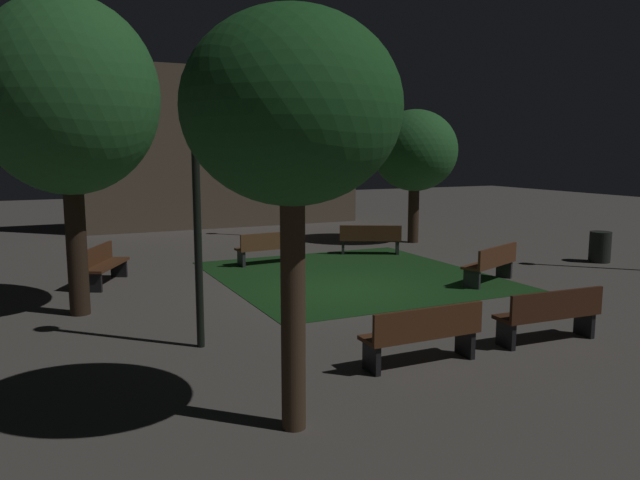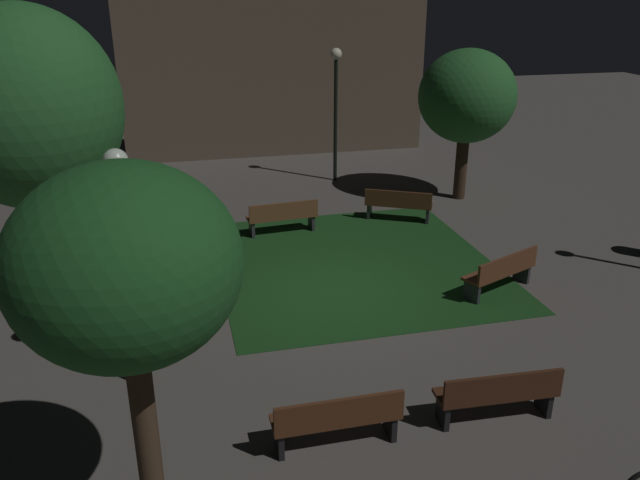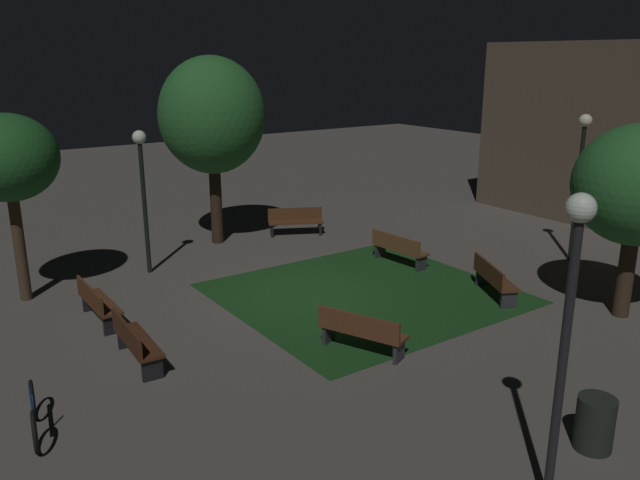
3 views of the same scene
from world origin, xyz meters
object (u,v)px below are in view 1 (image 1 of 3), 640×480
Objects in this scene: trash_bin at (600,247)px; bench_back_row at (103,264)px; bench_path_side at (551,314)px; tree_back_left at (415,151)px; bench_front_left at (270,247)px; bench_corner at (370,238)px; lamp_post_plaza_west at (196,174)px; bench_lawn_edge at (424,333)px; bench_near_trees at (492,263)px; tree_left_canopy at (68,98)px; lamp_post_plaza_east at (294,155)px; tree_right_canopy at (292,111)px.

bench_back_row is at bearing 167.34° from trash_bin.
bench_path_side is 0.42× the size of tree_back_left.
bench_back_row is (-4.32, -0.69, 0.00)m from bench_front_left.
bench_corner is 9.41m from lamp_post_plaza_west.
lamp_post_plaza_west is at bearing 140.69° from bench_lawn_edge.
bench_lawn_edge and bench_near_trees have the same top height.
bench_near_trees and bench_back_row have the same top height.
bench_front_left is (-3.23, -0.22, 0.00)m from bench_corner.
tree_left_canopy reaches higher than lamp_post_plaza_west.
bench_lawn_edge is at bearing -49.87° from tree_left_canopy.
bench_near_trees is at bearing -24.54° from bench_back_row.
lamp_post_plaza_east is 10.11m from trash_bin.
bench_corner and bench_front_left have the same top height.
bench_lawn_edge is 5.97m from bench_near_trees.
bench_front_left and bench_back_row have the same top height.
trash_bin is at bearing -53.93° from lamp_post_plaza_east.
bench_back_row is 0.32× the size of tree_left_canopy.
lamp_post_plaza_east is (2.56, 4.40, 2.40)m from bench_front_left.
trash_bin is at bearing 27.41° from bench_lawn_edge.
bench_lawn_edge is 12.12m from tree_back_left.
bench_near_trees is 7.74m from lamp_post_plaza_west.
bench_lawn_edge is 13.29m from lamp_post_plaza_east.
bench_corner is (3.99, 8.46, 0.00)m from bench_lawn_edge.
tree_left_canopy is (-8.80, 1.18, 3.49)m from bench_near_trees.
bench_back_row is at bearing 128.39° from bench_path_side.
bench_back_row is at bearing -143.55° from lamp_post_plaza_east.
bench_corner is 3.85m from tree_back_left.
lamp_post_plaza_west is 12.24m from trash_bin.
bench_front_left is 5.82m from bench_near_trees.
tree_left_canopy is 3.49m from lamp_post_plaza_west.
bench_near_trees is at bearing -169.12° from trash_bin.
lamp_post_plaza_east is at bearing 60.25° from lamp_post_plaza_west.
tree_right_canopy is at bearing -124.06° from bench_corner.
bench_lawn_edge is at bearing -95.26° from bench_front_left.
tree_back_left is at bearing 116.64° from trash_bin.
bench_near_trees is at bearing 60.87° from bench_path_side.
bench_near_trees is at bearing -107.42° from tree_back_left.
bench_back_row is 10.62m from tree_back_left.
bench_corner is 0.32× the size of tree_left_canopy.
bench_lawn_edge is 0.40× the size of tree_right_canopy.
tree_right_canopy is at bearing -153.51° from trash_bin.
tree_back_left is 5.18× the size of trash_bin.
bench_front_left is 9.05m from trash_bin.
tree_left_canopy reaches higher than lamp_post_plaza_east.
tree_right_canopy reaches higher than lamp_post_plaza_west.
tree_left_canopy is at bearing 142.95° from bench_path_side.
tree_back_left is 1.13× the size of lamp_post_plaza_west.
bench_path_side is at bearing -78.59° from bench_front_left.
lamp_post_plaza_west reaches higher than bench_front_left.
trash_bin is at bearing 12.17° from lamp_post_plaza_west.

